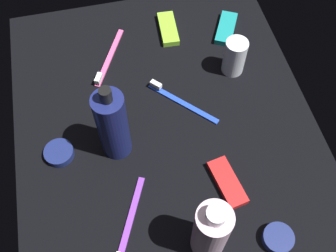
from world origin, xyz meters
TOP-DOWN VIEW (x-y plane):
  - ground_plane at (0.00, 0.00)cm, footprint 84.00×64.00cm
  - lotion_bottle at (-0.87, 10.98)cm, footprint 5.99×5.99cm
  - bodywash_bottle at (-24.23, -1.75)cm, footprint 6.11×6.11cm
  - deodorant_stick at (13.48, -18.53)cm, footprint 5.04×5.04cm
  - toothbrush_blue at (7.39, -4.14)cm, footprint 13.90×13.24cm
  - toothbrush_purple at (-18.10, 11.79)cm, footprint 16.75×8.86cm
  - toothbrush_pink at (22.36, 9.45)cm, footprint 16.54×9.33cm
  - snack_bar_red at (-13.92, -8.77)cm, footprint 10.94×5.77cm
  - snack_bar_teal at (25.57, -20.78)cm, footprint 11.07×8.34cm
  - snack_bar_lime at (28.75, -6.66)cm, footprint 10.63×4.63cm
  - cream_tin_left at (-0.35, 22.89)cm, footprint 6.00×6.00cm
  - cream_tin_right at (-26.53, -14.46)cm, footprint 5.68×5.68cm

SIDE VIEW (x-z plane):
  - ground_plane at x=0.00cm, z-range -1.20..0.00cm
  - toothbrush_blue at x=7.39cm, z-range -0.44..1.66cm
  - toothbrush_purple at x=-18.10cm, z-range -0.44..1.66cm
  - toothbrush_pink at x=22.36cm, z-range -0.44..1.66cm
  - snack_bar_red at x=-13.92cm, z-range 0.00..1.50cm
  - snack_bar_teal at x=25.57cm, z-range 0.00..1.50cm
  - snack_bar_lime at x=28.75cm, z-range 0.00..1.50cm
  - cream_tin_left at x=-0.35cm, z-range 0.00..1.73cm
  - cream_tin_right at x=-26.53cm, z-range 0.00..1.93cm
  - deodorant_stick at x=13.48cm, z-range 0.00..8.97cm
  - bodywash_bottle at x=-24.23cm, z-range -0.77..16.59cm
  - lotion_bottle at x=-0.87cm, z-range -1.19..19.04cm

